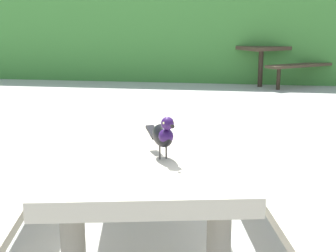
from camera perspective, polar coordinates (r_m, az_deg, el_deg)
hedge_wall at (r=10.40m, az=7.03°, el=11.73°), size 28.00×2.33×2.09m
picnic_table_foreground at (r=2.39m, az=-2.75°, el=-4.98°), size 1.99×2.01×0.74m
bird_grackle at (r=1.86m, az=-0.58°, el=-1.03°), size 0.16×0.26×0.18m
picnic_table_mid_left at (r=9.62m, az=13.49°, el=8.44°), size 2.38×2.37×0.74m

